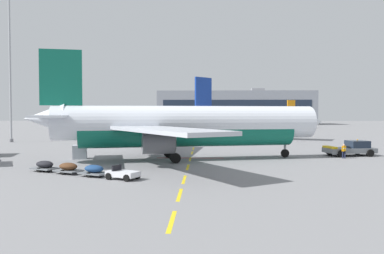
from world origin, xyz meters
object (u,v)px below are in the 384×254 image
Objects in this scene: airliner_mid_left at (245,119)px; baggage_train at (81,169)px; pushback_tug at (351,149)px; apron_light_mast_near at (10,50)px; airliner_far_center at (267,119)px; uld_cargo_container at (80,152)px; airliner_foreground at (184,126)px; ground_crew_worker at (344,150)px.

airliner_mid_left is 2.77× the size of baggage_train.
apron_light_mast_near is (-54.25, 21.21, 16.13)m from pushback_tug.
airliner_far_center is 0.96× the size of apron_light_mast_near.
uld_cargo_container is (-33.17, -4.19, -0.10)m from pushback_tug.
airliner_foreground is 44.33m from apron_light_mast_near.
ground_crew_worker reaches higher than baggage_train.
apron_light_mast_near is (-45.14, -17.88, 12.96)m from airliner_mid_left.
apron_light_mast_near is (-57.29, -62.11, 13.81)m from airliner_far_center.
baggage_train is (-29.20, -16.08, -0.37)m from pushback_tug.
airliner_foreground is 21.64m from pushback_tug.
airliner_far_center is (12.15, 44.23, -0.85)m from airliner_mid_left.
airliner_far_center reaches higher than uld_cargo_container.
airliner_foreground is 14.39m from baggage_train.
airliner_far_center is 15.51× the size of ground_crew_worker.
baggage_train is 0.40× the size of apron_light_mast_near.
pushback_tug is at bearing 13.11° from airliner_foreground.
ground_crew_worker reaches higher than uld_cargo_container.
pushback_tug is at bearing 7.20° from uld_cargo_container.
baggage_train is (-32.24, -99.40, -2.69)m from airliner_far_center.
ground_crew_worker is at bearing -24.77° from apron_light_mast_near.
airliner_far_center reaches higher than baggage_train.
pushback_tug is 60.44m from apron_light_mast_near.
airliner_foreground is 1.13× the size of airliner_mid_left.
pushback_tug is 3.29× the size of uld_cargo_container.
baggage_train is 6.43× the size of ground_crew_worker.
baggage_train is (-8.34, -11.22, -3.42)m from airliner_foreground.
uld_cargo_container is (-31.22, -1.27, -0.18)m from ground_crew_worker.
airliner_mid_left is 1.15× the size of airliner_far_center.
airliner_mid_left is at bearing 99.67° from ground_crew_worker.
airliner_far_center is 86.41m from ground_crew_worker.
apron_light_mast_near is (-33.39, 26.07, 13.08)m from airliner_foreground.
ground_crew_worker is (-1.95, -2.92, 0.08)m from pushback_tug.
airliner_foreground is at bearing -105.17° from airliner_far_center.
uld_cargo_container is at bearing -177.67° from ground_crew_worker.
baggage_train is (-20.09, -55.17, -3.54)m from airliner_mid_left.
pushback_tug is at bearing 56.24° from ground_crew_worker.
apron_light_mast_near is at bearing -158.39° from airliner_mid_left.
ground_crew_worker is 31.25m from uld_cargo_container.
pushback_tug is 0.24× the size of airliner_far_center.
apron_light_mast_near is (-52.30, 24.13, 16.05)m from ground_crew_worker.
airliner_mid_left is at bearing 75.03° from airliner_foreground.
ground_crew_worker is at bearing -93.31° from airliner_far_center.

